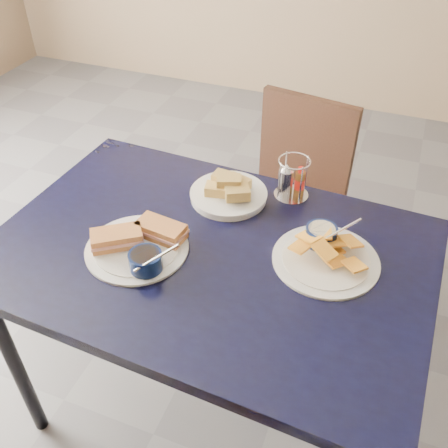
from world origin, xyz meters
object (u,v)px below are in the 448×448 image
(bread_basket, at_px, (229,192))
(dining_table, at_px, (209,266))
(condiment_caddy, at_px, (291,181))
(chair_far, at_px, (290,186))
(plantain_plate, at_px, (325,251))
(sandwich_plate, at_px, (140,244))

(bread_basket, bearing_deg, dining_table, -82.48)
(bread_basket, xyz_separation_m, condiment_caddy, (0.18, 0.09, 0.03))
(chair_far, bearing_deg, dining_table, -94.35)
(dining_table, distance_m, bread_basket, 0.26)
(chair_far, xyz_separation_m, plantain_plate, (0.25, -0.66, 0.28))
(dining_table, relative_size, bread_basket, 5.25)
(dining_table, xyz_separation_m, plantain_plate, (0.31, 0.09, 0.08))
(sandwich_plate, bearing_deg, chair_far, 74.03)
(chair_far, xyz_separation_m, sandwich_plate, (-0.24, -0.82, 0.29))
(sandwich_plate, distance_m, plantain_plate, 0.51)
(sandwich_plate, height_order, plantain_plate, same)
(plantain_plate, xyz_separation_m, bread_basket, (-0.34, 0.16, 0.01))
(dining_table, bearing_deg, bread_basket, 97.52)
(chair_far, relative_size, sandwich_plate, 2.75)
(chair_far, relative_size, condiment_caddy, 6.27)
(plantain_plate, bearing_deg, sandwich_plate, -161.50)
(sandwich_plate, distance_m, bread_basket, 0.35)
(dining_table, bearing_deg, condiment_caddy, 66.42)
(chair_far, bearing_deg, plantain_plate, -69.17)
(sandwich_plate, relative_size, plantain_plate, 1.06)
(dining_table, relative_size, sandwich_plate, 4.08)
(dining_table, height_order, plantain_plate, plantain_plate)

